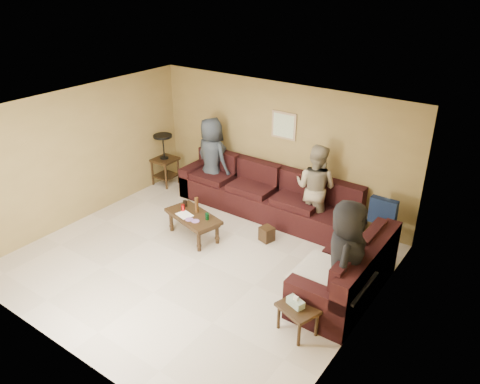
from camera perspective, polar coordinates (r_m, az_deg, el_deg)
The scene contains 10 objects.
room at distance 7.06m, azimuth -5.68°, elevation 2.89°, with size 5.60×5.50×2.50m.
sectional_sofa at distance 8.35m, azimuth 5.83°, elevation -3.51°, with size 4.65×2.90×0.97m.
coffee_table at distance 8.32m, azimuth -5.73°, elevation -3.18°, with size 1.17×0.79×0.73m.
end_table_left at distance 10.36m, azimuth -9.20°, elevation 4.03°, with size 0.51×0.51×1.14m.
side_table_right at distance 6.33m, azimuth 7.04°, elevation -14.04°, with size 0.61×0.55×0.56m.
waste_bin at distance 8.31m, azimuth 3.28°, elevation -5.13°, with size 0.22×0.22×0.26m, color #322010.
wall_art at distance 8.89m, azimuth 5.37°, elevation 8.07°, with size 0.52×0.04×0.52m.
person_left at distance 9.62m, azimuth -3.44°, elevation 4.16°, with size 0.83×0.54×1.69m, color #2C343E.
person_middle at distance 8.49m, azimuth 9.18°, elevation 0.53°, with size 0.79×0.62×1.63m, color gray.
person_right at distance 6.48m, azimuth 12.68°, elevation -8.04°, with size 0.84×0.55×1.72m, color black.
Camera 1 is at (4.32, -4.85, 4.42)m, focal length 35.00 mm.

